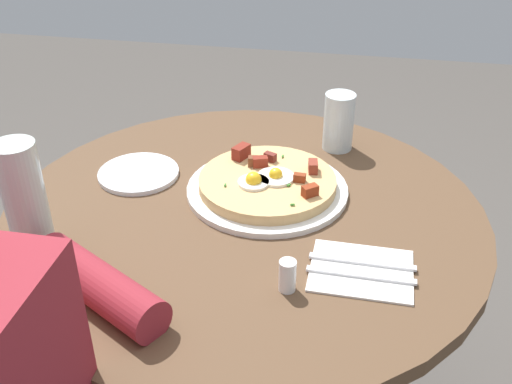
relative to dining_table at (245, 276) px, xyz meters
The scene contains 10 objects.
dining_table is the anchor object (origin of this frame).
pizza_plate 0.19m from the dining_table, 64.99° to the left, with size 0.32×0.32×0.01m, color white.
breakfast_pizza 0.21m from the dining_table, 65.31° to the left, with size 0.28×0.28×0.05m.
bread_plate 0.31m from the dining_table, 160.63° to the left, with size 0.17×0.17×0.01m, color white.
napkin 0.32m from the dining_table, 32.74° to the right, with size 0.17×0.14×0.00m, color white.
fork 0.32m from the dining_table, 29.42° to the right, with size 0.18×0.01×0.01m, color silver.
knife 0.33m from the dining_table, 35.84° to the right, with size 0.18×0.01×0.01m, color silver.
water_glass 0.40m from the dining_table, 61.66° to the left, with size 0.07×0.07×0.13m, color silver.
water_bottle 0.47m from the dining_table, 151.72° to the right, with size 0.07×0.07×0.20m, color silver.
salt_shaker 0.31m from the dining_table, 61.97° to the right, with size 0.03×0.03×0.06m, color white.
Camera 1 is at (0.20, -0.96, 1.36)m, focal length 42.65 mm.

